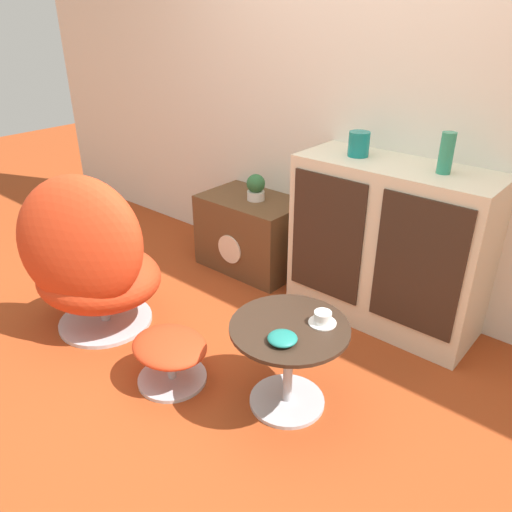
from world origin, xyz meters
name	(u,v)px	position (x,y,z in m)	size (l,w,h in m)	color
ground_plane	(210,380)	(0.00, 0.00, 0.00)	(12.00, 12.00, 0.00)	#9E3D19
wall_back	(366,85)	(0.00, 1.34, 1.30)	(6.40, 0.06, 2.60)	silver
sideboard	(387,246)	(0.37, 1.09, 0.48)	(1.10, 0.45, 0.96)	beige
tv_console	(252,233)	(-0.65, 1.08, 0.26)	(0.71, 0.47, 0.52)	brown
egg_chair	(90,262)	(-0.82, -0.10, 0.44)	(0.95, 0.92, 0.98)	#B7B7BC
ottoman	(170,352)	(-0.15, -0.12, 0.18)	(0.40, 0.35, 0.26)	#B7B7BC
coffee_table	(289,354)	(0.39, 0.13, 0.29)	(0.54, 0.54, 0.44)	#B7B7BC
vase_leftmost	(359,144)	(0.12, 1.09, 1.03)	(0.12, 0.12, 0.14)	#147A75
vase_inner_left	(446,153)	(0.61, 1.09, 1.06)	(0.07, 0.07, 0.21)	#2D8E6B
potted_plant	(256,187)	(-0.62, 1.08, 0.61)	(0.13, 0.13, 0.18)	silver
teacup	(323,319)	(0.49, 0.24, 0.47)	(0.13, 0.13, 0.06)	white
bowl	(282,338)	(0.44, 0.02, 0.46)	(0.13, 0.13, 0.04)	#1E7A70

